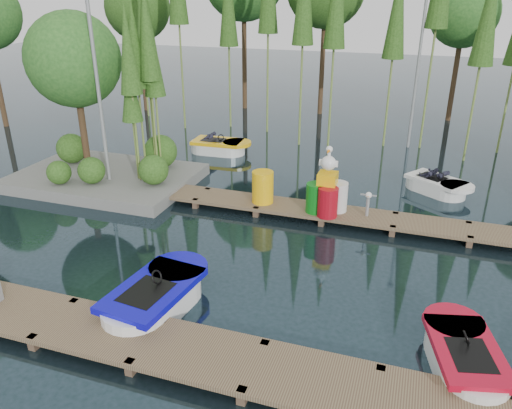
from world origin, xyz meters
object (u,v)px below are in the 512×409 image
(island, at_px, (93,92))
(boat_red, at_px, (464,358))
(drum_cluster, at_px, (327,194))
(boat_blue, at_px, (156,298))
(boat_yellow_far, at_px, (219,147))
(yellow_barrel, at_px, (263,187))

(island, height_order, boat_red, island)
(drum_cluster, bearing_deg, island, 173.57)
(boat_blue, bearing_deg, boat_yellow_far, 112.21)
(boat_yellow_far, bearing_deg, boat_blue, -57.09)
(drum_cluster, bearing_deg, boat_blue, -115.03)
(boat_blue, xyz_separation_m, boat_yellow_far, (-3.02, 10.81, -0.01))
(island, height_order, boat_blue, island)
(boat_yellow_far, distance_m, yellow_barrel, 6.24)
(boat_red, bearing_deg, boat_blue, 167.28)
(boat_red, distance_m, drum_cluster, 6.56)
(boat_red, bearing_deg, boat_yellow_far, 116.83)
(boat_blue, relative_size, drum_cluster, 1.53)
(drum_cluster, bearing_deg, boat_red, -56.24)
(island, bearing_deg, boat_blue, -48.49)
(boat_red, relative_size, boat_yellow_far, 1.02)
(boat_red, height_order, yellow_barrel, yellow_barrel)
(boat_yellow_far, relative_size, drum_cluster, 1.32)
(yellow_barrel, distance_m, drum_cluster, 2.04)
(boat_red, relative_size, yellow_barrel, 2.75)
(boat_blue, distance_m, boat_yellow_far, 11.23)
(boat_yellow_far, bearing_deg, island, -105.38)
(island, distance_m, boat_blue, 9.18)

